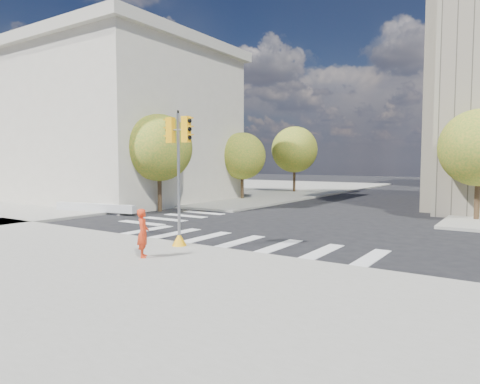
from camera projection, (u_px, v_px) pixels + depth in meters
name	position (u px, v px, depth m)	size (l,w,h in m)	color
ground	(267.00, 235.00, 19.29)	(160.00, 160.00, 0.00)	black
sidewalk_near	(36.00, 298.00, 10.13)	(30.00, 14.00, 0.15)	gray
sidewalk_far_left	(231.00, 188.00, 51.92)	(28.00, 40.00, 0.15)	gray
classical_building	(111.00, 125.00, 36.49)	(19.00, 15.00, 12.70)	beige
tree_lw_near	(159.00, 148.00, 28.09)	(4.40, 4.40, 6.41)	#382616
tree_lw_mid	(242.00, 156.00, 36.44)	(4.00, 4.00, 5.77)	#382616
tree_lw_far	(295.00, 150.00, 44.70)	(4.80, 4.80, 6.95)	#382616
tree_re_near	(479.00, 148.00, 23.18)	(4.20, 4.20, 6.16)	#382616
traffic_signal	(179.00, 188.00, 15.93)	(1.06, 0.56, 5.04)	#FAA90D
photographer	(143.00, 233.00, 14.09)	(0.59, 0.39, 1.61)	red
planter_wall	(95.00, 207.00, 27.05)	(6.00, 0.40, 0.50)	beige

